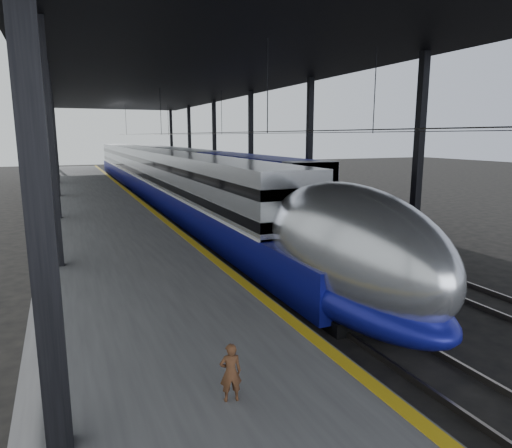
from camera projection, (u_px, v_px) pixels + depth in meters
ground at (275, 320)px, 13.46m from camera, size 160.00×160.00×0.00m
platform at (97, 210)px, 30.06m from camera, size 6.00×80.00×1.00m
yellow_strip at (140, 201)px, 31.04m from camera, size 0.30×80.00×0.01m
rails at (213, 209)px, 33.23m from camera, size 6.52×80.00×0.16m
canopy at (173, 78)px, 30.50m from camera, size 18.00×75.00×9.47m
tgv_train at (158, 177)px, 38.16m from camera, size 2.91×65.20×4.17m
second_train at (186, 167)px, 49.15m from camera, size 2.89×56.05×3.98m
child at (231, 372)px, 7.52m from camera, size 0.41×0.30×1.02m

